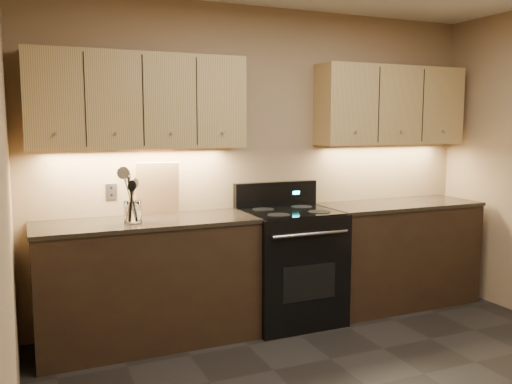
{
  "coord_description": "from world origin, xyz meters",
  "views": [
    {
      "loc": [
        -1.92,
        -2.22,
        1.63
      ],
      "look_at": [
        -0.33,
        1.45,
        1.13
      ],
      "focal_mm": 38.0,
      "sensor_mm": 36.0,
      "label": 1
    }
  ],
  "objects": [
    {
      "name": "counter_right",
      "position": [
        1.18,
        1.7,
        0.47
      ],
      "size": [
        1.46,
        0.62,
        0.93
      ],
      "color": "black",
      "rests_on": "ground"
    },
    {
      "name": "wall_left",
      "position": [
        -2.0,
        0.0,
        1.3
      ],
      "size": [
        0.04,
        4.0,
        2.6
      ],
      "primitive_type": "cube",
      "color": "#9A775A",
      "rests_on": "ground"
    },
    {
      "name": "counter_left",
      "position": [
        -1.1,
        1.7,
        0.47
      ],
      "size": [
        1.62,
        0.62,
        0.93
      ],
      "color": "black",
      "rests_on": "ground"
    },
    {
      "name": "utensil_crock",
      "position": [
        -1.21,
        1.65,
        1.0
      ],
      "size": [
        0.16,
        0.16,
        0.16
      ],
      "color": "white",
      "rests_on": "counter_left"
    },
    {
      "name": "wooden_spoon",
      "position": [
        -1.24,
        1.65,
        1.1
      ],
      "size": [
        0.14,
        0.09,
        0.31
      ],
      "primitive_type": null,
      "rotation": [
        -0.01,
        0.25,
        0.25
      ],
      "color": "tan",
      "rests_on": "utensil_crock"
    },
    {
      "name": "steel_skimmer",
      "position": [
        -1.19,
        1.64,
        1.13
      ],
      "size": [
        0.18,
        0.1,
        0.39
      ],
      "primitive_type": null,
      "rotation": [
        0.0,
        -0.23,
        0.08
      ],
      "color": "silver",
      "rests_on": "utensil_crock"
    },
    {
      "name": "black_spoon",
      "position": [
        -1.22,
        1.67,
        1.1
      ],
      "size": [
        0.07,
        0.15,
        0.31
      ],
      "primitive_type": null,
      "rotation": [
        0.3,
        0.05,
        -0.14
      ],
      "color": "black",
      "rests_on": "utensil_crock"
    },
    {
      "name": "wall_back",
      "position": [
        0.0,
        2.0,
        1.3
      ],
      "size": [
        4.0,
        0.04,
        2.6
      ],
      "primitive_type": "cube",
      "color": "#9A775A",
      "rests_on": "ground"
    },
    {
      "name": "upper_cab_left",
      "position": [
        -1.1,
        1.85,
        1.8
      ],
      "size": [
        1.6,
        0.3,
        0.7
      ],
      "primitive_type": "cube",
      "color": "tan",
      "rests_on": "wall_back"
    },
    {
      "name": "outlet_plate",
      "position": [
        -1.3,
        1.99,
        1.12
      ],
      "size": [
        0.08,
        0.01,
        0.12
      ],
      "primitive_type": "cube",
      "color": "#B2B5BA",
      "rests_on": "wall_back"
    },
    {
      "name": "steel_spatula",
      "position": [
        -1.18,
        1.65,
        1.12
      ],
      "size": [
        0.17,
        0.14,
        0.37
      ],
      "primitive_type": null,
      "rotation": [
        -0.05,
        -0.2,
        -0.31
      ],
      "color": "silver",
      "rests_on": "utensil_crock"
    },
    {
      "name": "stove",
      "position": [
        0.08,
        1.68,
        0.48
      ],
      "size": [
        0.76,
        0.68,
        1.14
      ],
      "color": "black",
      "rests_on": "ground"
    },
    {
      "name": "black_turner",
      "position": [
        -1.19,
        1.64,
        1.13
      ],
      "size": [
        0.15,
        0.15,
        0.38
      ],
      "primitive_type": null,
      "rotation": [
        -0.17,
        -0.07,
        0.39
      ],
      "color": "black",
      "rests_on": "utensil_crock"
    },
    {
      "name": "cutting_board",
      "position": [
        -0.95,
        1.95,
        1.13
      ],
      "size": [
        0.34,
        0.15,
        0.41
      ],
      "primitive_type": "cube",
      "rotation": [
        0.2,
        0.0,
        -0.16
      ],
      "color": "tan",
      "rests_on": "counter_left"
    },
    {
      "name": "upper_cab_right",
      "position": [
        1.18,
        1.85,
        1.8
      ],
      "size": [
        1.44,
        0.3,
        0.7
      ],
      "primitive_type": "cube",
      "color": "tan",
      "rests_on": "wall_back"
    }
  ]
}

